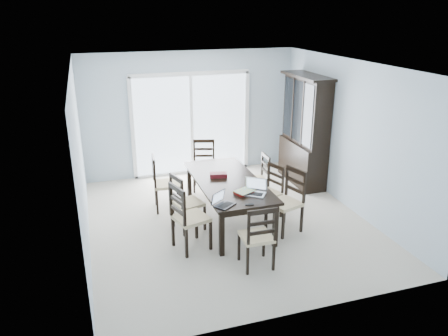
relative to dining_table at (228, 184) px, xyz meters
The scene contains 24 objects.
floor 0.67m from the dining_table, ahead, with size 5.00×5.00×0.00m, color beige.
ceiling 1.93m from the dining_table, ahead, with size 5.00×5.00×0.00m, color white.
back_wall 2.58m from the dining_table, 90.00° to the left, with size 4.50×0.02×2.60m, color #A9BCCA.
wall_left 2.34m from the dining_table, behind, with size 0.02×5.00×2.60m, color #A9BCCA.
wall_right 2.34m from the dining_table, ahead, with size 0.02×5.00×2.60m, color #A9BCCA.
balcony 3.57m from the dining_table, 90.00° to the left, with size 4.50×2.00×0.10m, color gray.
railing 4.50m from the dining_table, 90.00° to the left, with size 4.50×0.06×1.10m, color #99999E.
dining_table is the anchor object (origin of this frame).
china_hutch 2.41m from the dining_table, 31.71° to the left, with size 0.50×1.38×2.20m.
sliding_door 2.51m from the dining_table, 90.00° to the left, with size 2.52×0.05×2.18m.
chair_left_near 1.12m from the dining_table, 142.14° to the right, with size 0.58×0.57×1.21m.
chair_left_mid 0.78m from the dining_table, behind, with size 0.53×0.52×1.11m.
chair_left_far 1.27m from the dining_table, 139.92° to the left, with size 0.49×0.48×1.17m.
chair_right_near 1.02m from the dining_table, 32.80° to the right, with size 0.57×0.56×1.18m.
chair_right_mid 0.79m from the dining_table, ahead, with size 0.51×0.50×1.05m.
chair_right_far 1.03m from the dining_table, 36.44° to the left, with size 0.42×0.41×1.04m.
chair_end_near 1.49m from the dining_table, 91.74° to the right, with size 0.43×0.44×1.11m.
chair_end_far 1.57m from the dining_table, 89.26° to the left, with size 0.53×0.53×1.12m.
laptop_dark 0.99m from the dining_table, 110.64° to the right, with size 0.35×0.33×0.20m.
laptop_silver 0.71m from the dining_table, 74.13° to the right, with size 0.41×0.39×0.23m.
book_stack 0.61m from the dining_table, 83.94° to the right, with size 0.34×0.31×0.05m.
cell_phone 1.00m from the dining_table, 90.15° to the right, with size 0.12×0.06×0.01m, color black.
game_box 0.24m from the dining_table, 120.93° to the left, with size 0.28×0.14×0.07m, color #4A0E16.
hot_tub 3.72m from the dining_table, 96.94° to the left, with size 2.32×2.17×1.01m.
Camera 1 is at (-2.07, -6.30, 3.40)m, focal length 35.00 mm.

